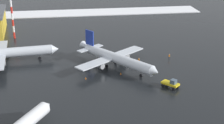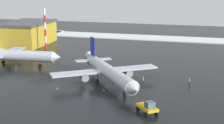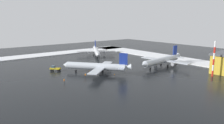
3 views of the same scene
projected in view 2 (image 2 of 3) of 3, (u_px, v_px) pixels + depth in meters
name	position (u px, v px, depth m)	size (l,w,h in m)	color
ground_plane	(89.00, 78.00, 85.00)	(240.00, 240.00, 0.00)	black
snow_bank_left	(144.00, 38.00, 147.38)	(14.00, 116.00, 0.36)	white
airplane_far_rear	(108.00, 71.00, 78.73)	(26.28, 23.39, 9.28)	silver
airplane_distant_tail	(5.00, 55.00, 96.50)	(26.63, 32.03, 9.51)	silver
pushback_tug	(148.00, 107.00, 60.88)	(4.88, 4.72, 2.50)	gold
ground_crew_mid_apron	(143.00, 80.00, 79.41)	(0.36, 0.36, 1.71)	black
ground_crew_by_nose_gear	(189.00, 81.00, 78.31)	(0.36, 0.36, 1.71)	black
antenna_mast	(45.00, 29.00, 119.19)	(0.70, 0.70, 14.58)	red
cargo_hangar	(28.00, 33.00, 130.56)	(26.28, 17.25, 8.80)	gold
traffic_cone_near_nose	(101.00, 74.00, 86.80)	(0.36, 0.36, 0.55)	orange
traffic_cone_mid_line	(57.00, 88.00, 75.46)	(0.36, 0.36, 0.55)	orange
traffic_cone_wingtip_side	(104.00, 90.00, 74.22)	(0.36, 0.36, 0.55)	orange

